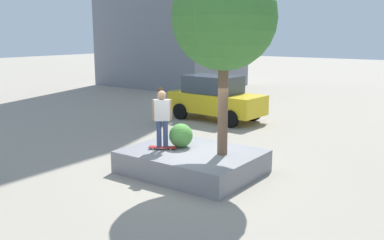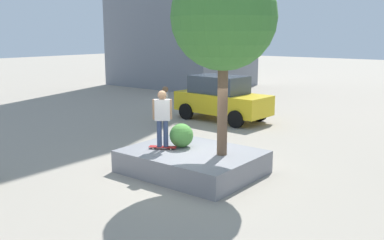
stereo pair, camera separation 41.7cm
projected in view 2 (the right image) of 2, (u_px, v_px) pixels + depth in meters
ground_plane at (193, 173)px, 12.30m from camera, size 120.00×120.00×0.00m
planter_ledge at (192, 161)px, 12.30m from camera, size 3.67×2.85×0.64m
plaza_tree at (224, 18)px, 11.12m from camera, size 2.80×2.80×5.11m
boxwood_shrub at (181, 135)px, 12.58m from camera, size 0.70×0.70×0.70m
skateboard at (163, 147)px, 12.41m from camera, size 0.80×0.56×0.07m
skateboarder at (162, 115)px, 12.22m from camera, size 0.46×0.43×1.64m
sedan_parked at (221, 98)px, 19.60m from camera, size 4.49×2.25×2.05m
bystander_watching at (165, 103)px, 18.41m from camera, size 0.43×0.50×1.72m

